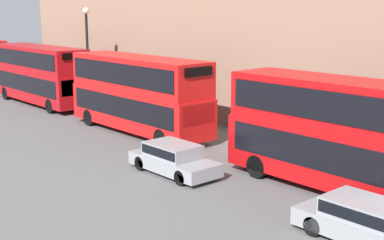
{
  "coord_description": "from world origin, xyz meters",
  "views": [
    {
      "loc": [
        -15.85,
        -6.4,
        7.05
      ],
      "look_at": [
        0.48,
        12.19,
        1.84
      ],
      "focal_mm": 50.0,
      "sensor_mm": 36.0,
      "label": 1
    }
  ],
  "objects_px": {
    "bus_leading": "(351,133)",
    "bus_second_in_queue": "(138,91)",
    "car_dark_sedan": "(368,221)",
    "bus_third_in_queue": "(40,72)",
    "car_hatchback": "(174,158)"
  },
  "relations": [
    {
      "from": "bus_leading",
      "to": "bus_second_in_queue",
      "type": "xyz_separation_m",
      "value": [
        0.0,
        13.71,
        -0.02
      ]
    },
    {
      "from": "bus_leading",
      "to": "bus_third_in_queue",
      "type": "xyz_separation_m",
      "value": [
        0.0,
        26.1,
        -0.05
      ]
    },
    {
      "from": "bus_leading",
      "to": "car_dark_sedan",
      "type": "bearing_deg",
      "value": -139.74
    },
    {
      "from": "bus_third_in_queue",
      "to": "car_hatchback",
      "type": "height_order",
      "value": "bus_third_in_queue"
    },
    {
      "from": "car_dark_sedan",
      "to": "car_hatchback",
      "type": "relative_size",
      "value": 1.06
    },
    {
      "from": "bus_second_in_queue",
      "to": "car_hatchback",
      "type": "distance_m",
      "value": 8.22
    },
    {
      "from": "car_hatchback",
      "to": "car_dark_sedan",
      "type": "bearing_deg",
      "value": -90.0
    },
    {
      "from": "car_dark_sedan",
      "to": "bus_third_in_queue",
      "type": "bearing_deg",
      "value": 83.31
    },
    {
      "from": "bus_leading",
      "to": "car_dark_sedan",
      "type": "distance_m",
      "value": 4.77
    },
    {
      "from": "car_hatchback",
      "to": "bus_third_in_queue",
      "type": "bearing_deg",
      "value": 80.19
    },
    {
      "from": "bus_leading",
      "to": "bus_third_in_queue",
      "type": "relative_size",
      "value": 0.98
    },
    {
      "from": "bus_third_in_queue",
      "to": "car_hatchback",
      "type": "xyz_separation_m",
      "value": [
        -3.4,
        -19.67,
        -1.66
      ]
    },
    {
      "from": "bus_leading",
      "to": "car_dark_sedan",
      "type": "xyz_separation_m",
      "value": [
        -3.4,
        -2.88,
        -1.71
      ]
    },
    {
      "from": "bus_third_in_queue",
      "to": "car_hatchback",
      "type": "relative_size",
      "value": 2.48
    },
    {
      "from": "car_dark_sedan",
      "to": "car_hatchback",
      "type": "distance_m",
      "value": 9.3
    }
  ]
}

